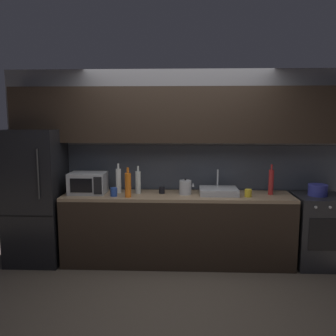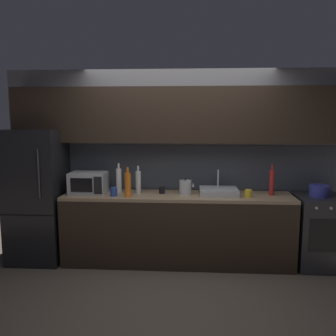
{
  "view_description": "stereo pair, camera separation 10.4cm",
  "coord_description": "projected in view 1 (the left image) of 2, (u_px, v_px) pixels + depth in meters",
  "views": [
    {
      "loc": [
        0.06,
        -3.51,
        1.87
      ],
      "look_at": [
        -0.12,
        0.9,
        1.24
      ],
      "focal_mm": 37.88,
      "sensor_mm": 36.0,
      "label": 1
    },
    {
      "loc": [
        0.16,
        -3.5,
        1.87
      ],
      "look_at": [
        -0.12,
        0.9,
        1.24
      ],
      "focal_mm": 37.88,
      "sensor_mm": 36.0,
      "label": 2
    }
  ],
  "objects": [
    {
      "name": "kettle",
      "position": [
        185.0,
        187.0,
        4.49
      ],
      "size": [
        0.19,
        0.15,
        0.2
      ],
      "color": "#B7BABF",
      "rests_on": "counter_run"
    },
    {
      "name": "wine_bottle_red",
      "position": [
        271.0,
        182.0,
        4.47
      ],
      "size": [
        0.06,
        0.06,
        0.39
      ],
      "color": "#A82323",
      "rests_on": "counter_run"
    },
    {
      "name": "sink_basin",
      "position": [
        218.0,
        191.0,
        4.5
      ],
      "size": [
        0.48,
        0.38,
        0.3
      ],
      "color": "#ADAFB5",
      "rests_on": "counter_run"
    },
    {
      "name": "cooking_pot",
      "position": [
        318.0,
        190.0,
        4.42
      ],
      "size": [
        0.24,
        0.24,
        0.14
      ],
      "color": "#333899",
      "rests_on": "oven_range"
    },
    {
      "name": "back_wall",
      "position": [
        178.0,
        142.0,
        4.7
      ],
      "size": [
        4.64,
        0.44,
        2.5
      ],
      "color": "slate",
      "rests_on": "ground"
    },
    {
      "name": "mug_dark",
      "position": [
        162.0,
        190.0,
        4.54
      ],
      "size": [
        0.07,
        0.07,
        0.09
      ],
      "primitive_type": "cylinder",
      "color": "black",
      "rests_on": "counter_run"
    },
    {
      "name": "mug_yellow",
      "position": [
        248.0,
        193.0,
        4.36
      ],
      "size": [
        0.09,
        0.09,
        0.09
      ],
      "primitive_type": "cylinder",
      "color": "gold",
      "rests_on": "counter_run"
    },
    {
      "name": "mug_blue",
      "position": [
        114.0,
        192.0,
        4.38
      ],
      "size": [
        0.08,
        0.08,
        0.11
      ],
      "primitive_type": "cylinder",
      "color": "#234299",
      "rests_on": "counter_run"
    },
    {
      "name": "refrigerator",
      "position": [
        36.0,
        196.0,
        4.58
      ],
      "size": [
        0.68,
        0.69,
        1.72
      ],
      "color": "black",
      "rests_on": "ground"
    },
    {
      "name": "wine_bottle_clear",
      "position": [
        138.0,
        182.0,
        4.54
      ],
      "size": [
        0.07,
        0.07,
        0.36
      ],
      "color": "silver",
      "rests_on": "counter_run"
    },
    {
      "name": "counter_run",
      "position": [
        177.0,
        229.0,
        4.56
      ],
      "size": [
        2.9,
        0.6,
        0.9
      ],
      "color": "black",
      "rests_on": "ground"
    },
    {
      "name": "oven_range",
      "position": [
        318.0,
        230.0,
        4.49
      ],
      "size": [
        0.6,
        0.62,
        0.9
      ],
      "color": "#232326",
      "rests_on": "ground"
    },
    {
      "name": "wine_bottle_orange",
      "position": [
        128.0,
        185.0,
        4.32
      ],
      "size": [
        0.08,
        0.08,
        0.37
      ],
      "color": "orange",
      "rests_on": "counter_run"
    },
    {
      "name": "wine_bottle_white",
      "position": [
        118.0,
        180.0,
        4.59
      ],
      "size": [
        0.07,
        0.07,
        0.38
      ],
      "color": "silver",
      "rests_on": "counter_run"
    },
    {
      "name": "microwave",
      "position": [
        88.0,
        183.0,
        4.54
      ],
      "size": [
        0.46,
        0.35,
        0.27
      ],
      "color": "#A8AAAF",
      "rests_on": "counter_run"
    },
    {
      "name": "ground_plane",
      "position": [
        176.0,
        296.0,
        3.74
      ],
      "size": [
        10.0,
        10.0,
        0.0
      ],
      "primitive_type": "plane",
      "color": "#4C4238"
    }
  ]
}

